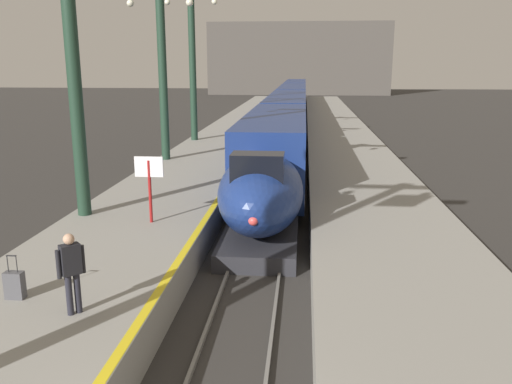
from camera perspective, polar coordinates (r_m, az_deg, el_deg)
platform_left at (r=30.54m, az=-5.10°, el=3.37°), size 4.80×110.00×1.05m
platform_right at (r=30.17m, az=10.25°, el=3.08°), size 4.80×110.00×1.05m
platform_left_safety_stripe at (r=30.12m, az=-0.83°, el=4.30°), size 0.20×107.80×0.01m
rail_main_left at (r=32.91m, az=1.45°, el=3.34°), size 0.08×110.00×0.12m
rail_main_right at (r=32.85m, az=4.06°, el=3.29°), size 0.08×110.00×0.12m
highspeed_train_main at (r=50.65m, az=3.70°, el=9.13°), size 2.92×74.41×3.60m
station_column_mid at (r=17.97m, az=-19.45°, el=16.11°), size 4.00×0.68×9.90m
station_column_far at (r=28.00m, az=-10.15°, el=14.33°), size 4.00×0.68×8.82m
station_column_distant at (r=35.22m, az=-6.93°, el=14.99°), size 4.00×0.68×9.67m
passenger_near_edge at (r=11.14m, az=-19.38°, el=-7.71°), size 0.44×0.42×1.69m
rolling_suitcase at (r=12.56m, az=-24.67°, el=-9.14°), size 0.40×0.22×0.98m
departure_info_board at (r=16.79m, az=-11.48°, el=1.72°), size 0.90×0.10×2.12m
terminus_back_wall at (r=106.82m, az=4.63°, el=14.18°), size 36.00×2.00×14.00m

